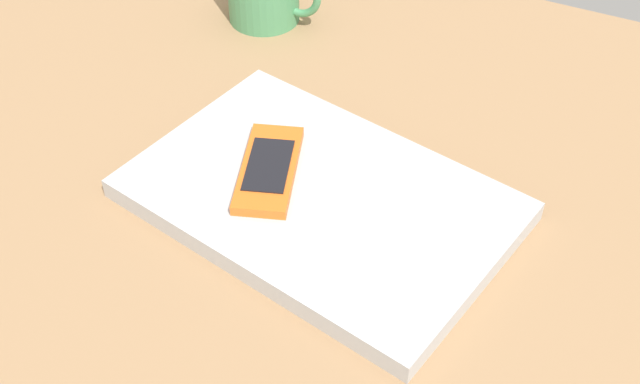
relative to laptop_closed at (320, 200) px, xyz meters
The scene contains 3 objects.
desk_surface 6.42cm from the laptop_closed, 69.90° to the left, with size 120.00×80.00×3.00cm, color #9E7751.
laptop_closed is the anchor object (origin of this frame).
cell_phone_on_laptop 5.62cm from the laptop_closed, behind, with size 8.55×12.86×1.12cm.
Camera 1 is at (21.91, -55.18, 57.32)cm, focal length 46.77 mm.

